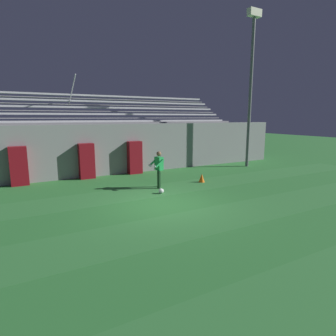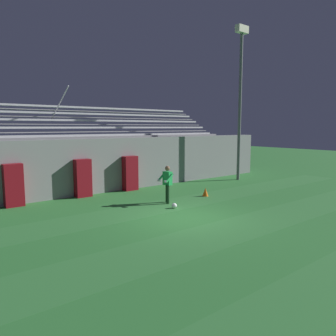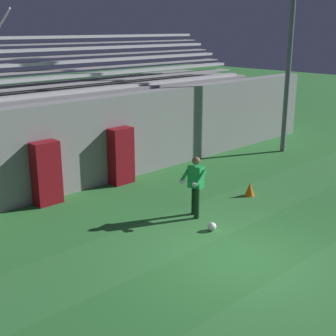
{
  "view_description": "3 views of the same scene",
  "coord_description": "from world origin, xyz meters",
  "px_view_note": "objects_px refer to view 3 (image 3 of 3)",
  "views": [
    {
      "loc": [
        -4.65,
        -8.71,
        3.18
      ],
      "look_at": [
        1.89,
        3.06,
        0.73
      ],
      "focal_mm": 30.0,
      "sensor_mm": 36.0,
      "label": 1
    },
    {
      "loc": [
        -7.91,
        -8.85,
        3.38
      ],
      "look_at": [
        0.56,
        1.72,
        1.68
      ],
      "focal_mm": 35.0,
      "sensor_mm": 36.0,
      "label": 2
    },
    {
      "loc": [
        -7.58,
        -5.63,
        4.92
      ],
      "look_at": [
        0.45,
        2.81,
        1.39
      ],
      "focal_mm": 50.0,
      "sensor_mm": 36.0,
      "label": 3
    }
  ],
  "objects_px": {
    "padding_pillar_gate_left": "(46,173)",
    "padding_pillar_gate_right": "(121,156)",
    "soccer_ball": "(212,227)",
    "goalkeeper": "(195,183)",
    "traffic_cone": "(250,189)"
  },
  "relations": [
    {
      "from": "padding_pillar_gate_left",
      "to": "goalkeeper",
      "type": "relative_size",
      "value": 1.1
    },
    {
      "from": "padding_pillar_gate_left",
      "to": "soccer_ball",
      "type": "relative_size",
      "value": 8.36
    },
    {
      "from": "padding_pillar_gate_left",
      "to": "padding_pillar_gate_right",
      "type": "distance_m",
      "value": 2.69
    },
    {
      "from": "padding_pillar_gate_left",
      "to": "padding_pillar_gate_right",
      "type": "relative_size",
      "value": 1.0
    },
    {
      "from": "padding_pillar_gate_right",
      "to": "soccer_ball",
      "type": "distance_m",
      "value": 4.64
    },
    {
      "from": "soccer_ball",
      "to": "traffic_cone",
      "type": "bearing_deg",
      "value": 18.09
    },
    {
      "from": "padding_pillar_gate_right",
      "to": "padding_pillar_gate_left",
      "type": "bearing_deg",
      "value": 180.0
    },
    {
      "from": "padding_pillar_gate_right",
      "to": "traffic_cone",
      "type": "relative_size",
      "value": 4.38
    },
    {
      "from": "goalkeeper",
      "to": "traffic_cone",
      "type": "xyz_separation_m",
      "value": [
        2.37,
        -0.04,
        -0.74
      ]
    },
    {
      "from": "padding_pillar_gate_left",
      "to": "padding_pillar_gate_right",
      "type": "height_order",
      "value": "same"
    },
    {
      "from": "traffic_cone",
      "to": "padding_pillar_gate_left",
      "type": "bearing_deg",
      "value": 142.67
    },
    {
      "from": "padding_pillar_gate_right",
      "to": "traffic_cone",
      "type": "bearing_deg",
      "value": -60.43
    },
    {
      "from": "padding_pillar_gate_left",
      "to": "soccer_ball",
      "type": "xyz_separation_m",
      "value": [
        2.01,
        -4.52,
        -0.81
      ]
    },
    {
      "from": "padding_pillar_gate_right",
      "to": "traffic_cone",
      "type": "xyz_separation_m",
      "value": [
        2.05,
        -3.62,
        -0.71
      ]
    },
    {
      "from": "padding_pillar_gate_right",
      "to": "goalkeeper",
      "type": "relative_size",
      "value": 1.1
    }
  ]
}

